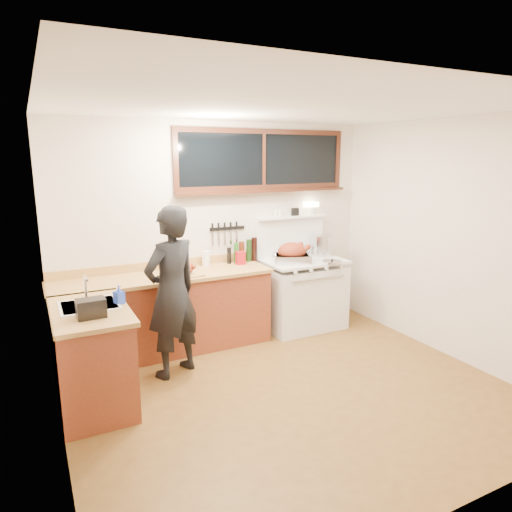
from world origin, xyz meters
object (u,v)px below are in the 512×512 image
vintage_stove (302,292)px  roast_turkey (292,254)px  cutting_board (184,271)px  man (172,292)px

vintage_stove → roast_turkey: size_ratio=2.92×
vintage_stove → cutting_board: (-1.60, -0.10, 0.49)m
vintage_stove → man: (-1.88, -0.55, 0.40)m
vintage_stove → cutting_board: 1.68m
vintage_stove → roast_turkey: 0.58m
cutting_board → roast_turkey: size_ratio=0.74×
cutting_board → roast_turkey: 1.40m
vintage_stove → man: size_ratio=0.92×
vintage_stove → roast_turkey: (-0.20, -0.07, 0.53)m
man → roast_turkey: (1.68, 0.48, 0.13)m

